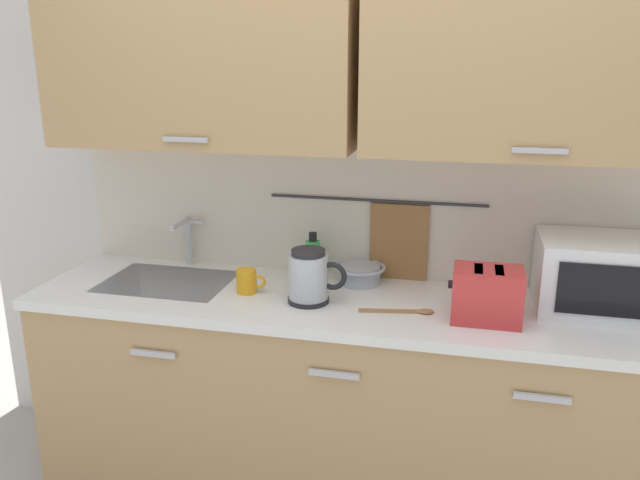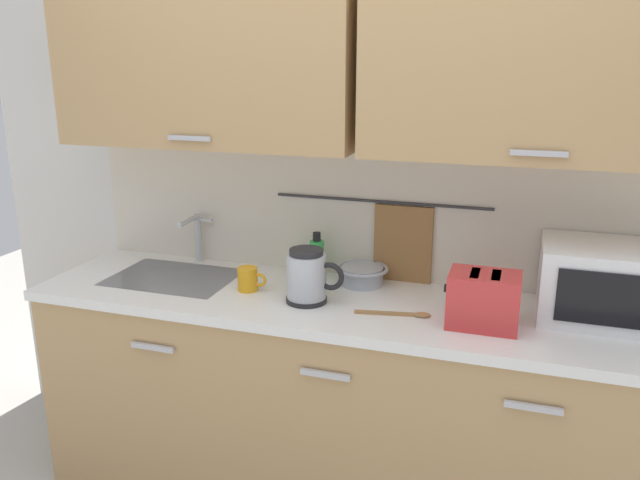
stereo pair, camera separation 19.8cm
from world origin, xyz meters
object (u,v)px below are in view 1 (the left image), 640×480
at_px(electric_kettle, 309,277).
at_px(mug_near_sink, 247,281).
at_px(mixing_bowl, 361,273).
at_px(dish_soap_bottle, 313,258).
at_px(wooden_spoon, 406,311).
at_px(microwave, 603,275).
at_px(toaster, 487,294).

relative_size(electric_kettle, mug_near_sink, 1.89).
bearing_deg(mixing_bowl, dish_soap_bottle, 172.62).
bearing_deg(wooden_spoon, mug_near_sink, 174.36).
height_order(microwave, toaster, microwave).
xyz_separation_m(mixing_bowl, wooden_spoon, (0.21, -0.27, -0.04)).
bearing_deg(mug_near_sink, microwave, 5.75).
bearing_deg(toaster, mug_near_sink, 176.13).
xyz_separation_m(microwave, mixing_bowl, (-0.91, 0.08, -0.09)).
height_order(mug_near_sink, wooden_spoon, mug_near_sink).
xyz_separation_m(mug_near_sink, toaster, (0.91, -0.06, 0.05)).
bearing_deg(wooden_spoon, mixing_bowl, 128.30).
distance_m(dish_soap_bottle, wooden_spoon, 0.52).
relative_size(mug_near_sink, mixing_bowl, 0.56).
height_order(mug_near_sink, toaster, toaster).
bearing_deg(mug_near_sink, toaster, -3.87).
relative_size(mixing_bowl, wooden_spoon, 0.78).
bearing_deg(microwave, dish_soap_bottle, 174.75).
height_order(dish_soap_bottle, mug_near_sink, dish_soap_bottle).
relative_size(toaster, wooden_spoon, 0.93).
bearing_deg(toaster, mixing_bowl, 151.40).
xyz_separation_m(electric_kettle, wooden_spoon, (0.37, -0.02, -0.10)).
xyz_separation_m(mug_near_sink, mixing_bowl, (0.42, 0.21, -0.00)).
distance_m(electric_kettle, mixing_bowl, 0.30).
height_order(microwave, dish_soap_bottle, microwave).
xyz_separation_m(microwave, electric_kettle, (-1.06, -0.17, -0.03)).
xyz_separation_m(microwave, dish_soap_bottle, (-1.11, 0.10, -0.05)).
relative_size(mixing_bowl, toaster, 0.84).
height_order(electric_kettle, dish_soap_bottle, electric_kettle).
relative_size(microwave, electric_kettle, 2.03).
bearing_deg(mixing_bowl, mug_near_sink, -153.46).
distance_m(microwave, wooden_spoon, 0.73).
distance_m(dish_soap_bottle, mug_near_sink, 0.32).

